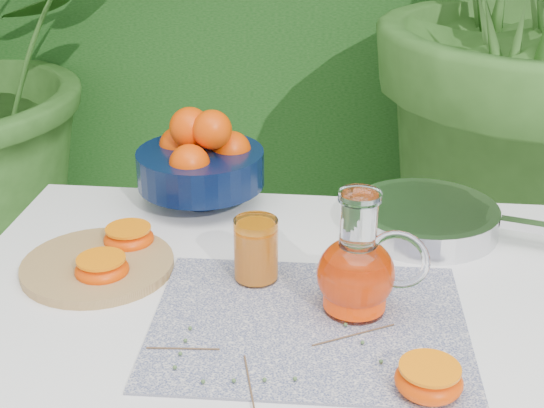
# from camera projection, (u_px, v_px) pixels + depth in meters

# --- Properties ---
(white_table) EXTENTS (1.00, 0.70, 0.75)m
(white_table) POSITION_uv_depth(u_px,v_px,m) (271.00, 326.00, 1.24)
(white_table) COLOR white
(white_table) RESTS_ON ground
(placemat) EXTENTS (0.46, 0.36, 0.00)m
(placemat) POSITION_uv_depth(u_px,v_px,m) (309.00, 324.00, 1.10)
(placemat) COLOR #0D1849
(placemat) RESTS_ON white_table
(cutting_board) EXTENTS (0.31, 0.31, 0.02)m
(cutting_board) POSITION_uv_depth(u_px,v_px,m) (98.00, 265.00, 1.24)
(cutting_board) COLOR #A37F49
(cutting_board) RESTS_ON white_table
(fruit_bowl) EXTENTS (0.28, 0.28, 0.19)m
(fruit_bowl) POSITION_uv_depth(u_px,v_px,m) (201.00, 160.00, 1.45)
(fruit_bowl) COLOR black
(fruit_bowl) RESTS_ON white_table
(juice_pitcher) EXTENTS (0.17, 0.14, 0.19)m
(juice_pitcher) POSITION_uv_depth(u_px,v_px,m) (357.00, 271.00, 1.10)
(juice_pitcher) COLOR white
(juice_pitcher) RESTS_ON white_table
(juice_tumbler) EXTENTS (0.08, 0.08, 0.10)m
(juice_tumbler) POSITION_uv_depth(u_px,v_px,m) (256.00, 251.00, 1.19)
(juice_tumbler) COLOR white
(juice_tumbler) RESTS_ON white_table
(saute_pan) EXTENTS (0.48, 0.32, 0.05)m
(saute_pan) POSITION_uv_depth(u_px,v_px,m) (427.00, 217.00, 1.36)
(saute_pan) COLOR silver
(saute_pan) RESTS_ON white_table
(orange_halves) EXTENTS (0.60, 0.45, 0.04)m
(orange_halves) POSITION_uv_depth(u_px,v_px,m) (202.00, 288.00, 1.15)
(orange_halves) COLOR #FE4002
(orange_halves) RESTS_ON white_table
(thyme_sprigs) EXTENTS (0.34, 0.24, 0.01)m
(thyme_sprigs) POSITION_uv_depth(u_px,v_px,m) (267.00, 353.00, 1.02)
(thyme_sprigs) COLOR brown
(thyme_sprigs) RESTS_ON white_table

